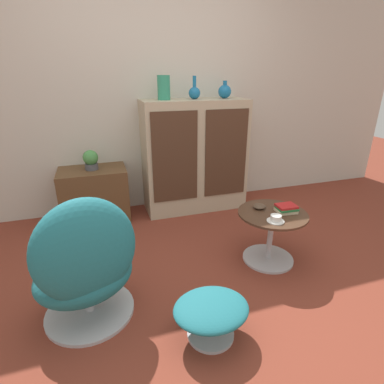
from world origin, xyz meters
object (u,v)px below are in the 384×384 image
Objects in this scene: vase_leftmost at (164,88)px; bowl at (259,206)px; teacup at (276,219)px; book_stack at (286,209)px; egg_chair at (86,265)px; sideboard at (195,156)px; tv_console at (95,195)px; potted_plant at (91,160)px; ottoman at (211,311)px; vase_inner_right at (225,91)px; vase_inner_left at (194,92)px; coffee_table at (271,232)px.

bowl is at bearing -65.52° from vase_leftmost.
teacup is 1.26× the size of bowl.
egg_chair is at bearing -172.30° from book_stack.
sideboard is 1.39m from teacup.
teacup reaches higher than bowl.
bowl is at bearing -41.17° from tv_console.
sideboard is 1.88m from egg_chair.
egg_chair is 1.49m from potted_plant.
tv_console reaches higher than teacup.
bowl is at bearing -41.27° from potted_plant.
vase_leftmost is at bearing 84.63° from ottoman.
sideboard reaches higher than ottoman.
egg_chair is 4.80× the size of vase_inner_right.
book_stack is at bearing -89.01° from vase_inner_right.
vase_inner_left is at bearing 97.94° from teacup.
potted_plant is at bearing 179.89° from vase_inner_right.
coffee_table is (1.35, -1.24, -0.02)m from tv_console.
egg_chair is at bearing -170.91° from coffee_table.
tv_console is 6.52× the size of bowl.
egg_chair is (-0.06, -1.46, 0.13)m from tv_console.
vase_inner_right is 0.90× the size of potted_plant.
ottoman is 1.07m from book_stack.
coffee_table is at bearing 9.09° from egg_chair.
vase_inner_right is at bearing -0.09° from tv_console.
vase_leftmost is at bearing 115.02° from coffee_table.
coffee_table is (0.75, 0.59, 0.08)m from ottoman.
ottoman is at bearing -146.36° from book_stack.
egg_chair is at bearing -119.93° from vase_leftmost.
vase_inner_right is at bearing 86.06° from coffee_table.
coffee_table is 0.23m from bowl.
book_stack reaches higher than teacup.
coffee_table is 2.34× the size of vase_leftmost.
vase_inner_left is at bearing 113.76° from sideboard.
tv_console is 1.49m from vase_inner_left.
egg_chair is 5.21× the size of book_stack.
vase_inner_right is 1.50m from book_stack.
sideboard is at bearing 99.57° from bowl.
teacup is 0.79× the size of book_stack.
egg_chair reaches higher than teacup.
bowl is (-0.00, 0.24, -0.00)m from teacup.
coffee_table is 0.25m from teacup.
vase_leftmost reaches higher than coffee_table.
tv_console is 1.76m from vase_inner_right.
bowl is at bearing 13.83° from egg_chair.
tv_console is at bearing 179.68° from sideboard.
vase_leftmost is at bearing 118.55° from book_stack.
vase_inner_left reaches higher than bowl.
teacup is (0.51, -1.37, -0.88)m from vase_leftmost.
vase_inner_left is (1.16, 1.46, 0.88)m from egg_chair.
vase_inner_right reaches higher than teacup.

